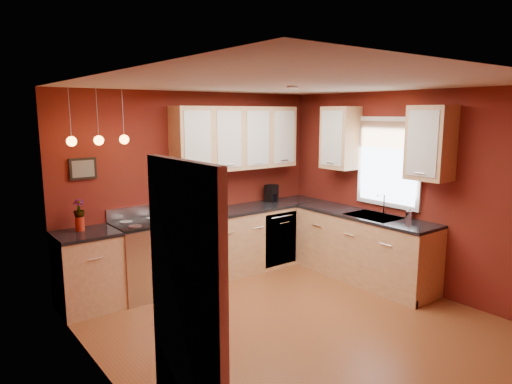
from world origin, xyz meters
TOP-DOWN VIEW (x-y plane):
  - floor at (0.00, 0.00)m, footprint 4.20×4.20m
  - ceiling at (0.00, 0.00)m, footprint 4.00×4.20m
  - wall_back at (0.00, 2.10)m, footprint 4.00×0.02m
  - wall_front at (0.00, -2.10)m, footprint 4.00×0.02m
  - wall_left at (-2.00, 0.00)m, footprint 0.02×4.20m
  - wall_right at (2.00, 0.00)m, footprint 0.02×4.20m
  - base_cabinets_back_left at (-1.65, 1.80)m, footprint 0.70×0.60m
  - base_cabinets_back_right at (0.73, 1.80)m, footprint 2.54×0.60m
  - base_cabinets_right at (1.70, 0.45)m, footprint 0.60×2.10m
  - counter_back_left at (-1.65, 1.80)m, footprint 0.70×0.62m
  - counter_back_right at (0.73, 1.80)m, footprint 2.54×0.62m
  - counter_right at (1.70, 0.45)m, footprint 0.62×2.10m
  - gas_range at (-0.92, 1.80)m, footprint 0.76×0.64m
  - dishwasher_front at (1.10, 1.51)m, footprint 0.60×0.02m
  - sink at (1.70, 0.30)m, footprint 0.50×0.70m
  - window at (1.97, 0.30)m, footprint 0.06×1.02m
  - door_left_wall at (-1.97, -1.20)m, footprint 0.12×0.82m
  - upper_cabinets_back at (0.60, 1.93)m, footprint 2.00×0.35m
  - upper_cabinets_right at (1.82, 0.32)m, footprint 0.35×1.95m
  - wall_picture at (-1.55, 2.08)m, footprint 0.32×0.03m
  - pendant_lights at (-1.45, 1.75)m, footprint 0.71×0.11m
  - red_canister at (-0.45, 1.78)m, footprint 0.13×0.13m
  - red_vase at (-1.68, 1.91)m, footprint 0.10×0.10m
  - flowers at (-1.68, 1.91)m, footprint 0.17×0.17m
  - coffee_maker at (1.27, 1.94)m, footprint 0.21×0.21m
  - soap_pump at (1.93, -0.10)m, footprint 0.09×0.09m
  - dish_towel at (-0.77, 1.47)m, footprint 0.24×0.02m

SIDE VIEW (x-z plane):
  - floor at x=0.00m, z-range 0.00..0.00m
  - base_cabinets_back_left at x=-1.65m, z-range 0.00..0.90m
  - base_cabinets_back_right at x=0.73m, z-range 0.00..0.90m
  - base_cabinets_right at x=1.70m, z-range 0.00..0.90m
  - dishwasher_front at x=1.10m, z-range 0.05..0.85m
  - gas_range at x=-0.92m, z-range -0.07..1.04m
  - dish_towel at x=-0.77m, z-range 0.35..0.69m
  - sink at x=1.70m, z-range 0.75..1.08m
  - counter_back_left at x=-1.65m, z-range 0.90..0.94m
  - counter_back_right at x=0.73m, z-range 0.90..0.94m
  - counter_right at x=1.70m, z-range 0.90..0.94m
  - soap_pump at x=1.93m, z-range 0.94..1.11m
  - red_vase at x=-1.68m, z-range 0.94..1.11m
  - door_left_wall at x=-1.97m, z-range 0.00..2.05m
  - red_canister at x=-0.45m, z-range 0.94..1.13m
  - coffee_maker at x=1.27m, z-range 0.93..1.19m
  - flowers at x=-1.68m, z-range 1.09..1.31m
  - wall_back at x=0.00m, z-range 0.00..2.60m
  - wall_front at x=0.00m, z-range 0.00..2.60m
  - wall_left at x=-2.00m, z-range 0.00..2.60m
  - wall_right at x=2.00m, z-range 0.00..2.60m
  - wall_picture at x=-1.55m, z-range 1.52..1.78m
  - window at x=1.97m, z-range 1.08..2.30m
  - upper_cabinets_back at x=0.60m, z-range 1.50..2.40m
  - upper_cabinets_right at x=1.82m, z-range 1.50..2.40m
  - pendant_lights at x=-1.45m, z-range 1.68..2.34m
  - ceiling at x=0.00m, z-range 2.59..2.61m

